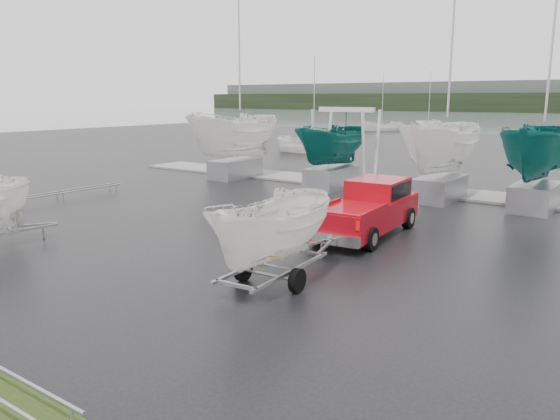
{
  "coord_description": "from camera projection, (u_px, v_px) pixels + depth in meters",
  "views": [
    {
      "loc": [
        13.68,
        -13.21,
        4.64
      ],
      "look_at": [
        3.99,
        0.31,
        1.2
      ],
      "focal_mm": 35.0,
      "sensor_mm": 36.0,
      "label": 1
    }
  ],
  "objects": [
    {
      "name": "mast_rack_0",
      "position": [
        60.0,
        192.0,
        25.12
      ],
      "size": [
        0.56,
        6.5,
        0.06
      ],
      "rotation": [
        0.0,
        0.0,
        1.57
      ],
      "color": "#94979C",
      "rests_on": "ground"
    },
    {
      "name": "trailer_hitched",
      "position": [
        273.0,
        173.0,
        13.24
      ],
      "size": [
        1.91,
        3.67,
        5.26
      ],
      "rotation": [
        0.0,
        0.0,
        0.07
      ],
      "color": "#94979C",
      "rests_on": "ground"
    },
    {
      "name": "keelboat_3",
      "position": [
        543.0,
        115.0,
        22.16
      ],
      "size": [
        2.48,
        3.2,
        10.65
      ],
      "color": "#94979C",
      "rests_on": "ground"
    },
    {
      "name": "moored_boat_0",
      "position": [
        314.0,
        153.0,
        46.56
      ],
      "size": [
        3.17,
        3.13,
        11.32
      ],
      "rotation": [
        0.0,
        0.0,
        1.86
      ],
      "color": "white",
      "rests_on": "ground"
    },
    {
      "name": "pickup_truck",
      "position": [
        370.0,
        206.0,
        18.81
      ],
      "size": [
        2.32,
        5.61,
        1.83
      ],
      "rotation": [
        0.0,
        0.0,
        0.07
      ],
      "color": "#9C0812",
      "rests_on": "ground"
    },
    {
      "name": "keelboat_1",
      "position": [
        333.0,
        122.0,
        27.77
      ],
      "size": [
        2.17,
        3.2,
        6.87
      ],
      "color": "#94979C",
      "rests_on": "ground"
    },
    {
      "name": "keelboat_0",
      "position": [
        234.0,
        103.0,
        31.05
      ],
      "size": [
        2.71,
        3.2,
        10.89
      ],
      "color": "#94979C",
      "rests_on": "ground"
    },
    {
      "name": "boat_hoist",
      "position": [
        346.0,
        135.0,
        29.48
      ],
      "size": [
        3.3,
        2.18,
        4.12
      ],
      "color": "silver",
      "rests_on": "ground"
    },
    {
      "name": "keelboat_2",
      "position": [
        444.0,
        110.0,
        24.17
      ],
      "size": [
        2.57,
        3.2,
        10.75
      ],
      "color": "#94979C",
      "rests_on": "ground"
    },
    {
      "name": "ground_plane",
      "position": [
        183.0,
        231.0,
        19.26
      ],
      "size": [
        120.0,
        120.0,
        0.0
      ],
      "primitive_type": "plane",
      "color": "black",
      "rests_on": "ground"
    },
    {
      "name": "moored_boat_1",
      "position": [
        428.0,
        133.0,
        71.71
      ],
      "size": [
        2.69,
        2.76,
        11.39
      ],
      "rotation": [
        0.0,
        0.0,
        3.2
      ],
      "color": "white",
      "rests_on": "ground"
    },
    {
      "name": "moored_boat_4",
      "position": [
        381.0,
        131.0,
        76.55
      ],
      "size": [
        3.12,
        3.11,
        10.91
      ],
      "rotation": [
        0.0,
        0.0,
        5.37
      ],
      "color": "white",
      "rests_on": "ground"
    },
    {
      "name": "dock",
      "position": [
        356.0,
        184.0,
        29.6
      ],
      "size": [
        30.0,
        3.0,
        0.12
      ],
      "primitive_type": "cube",
      "color": "gray",
      "rests_on": "ground"
    }
  ]
}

